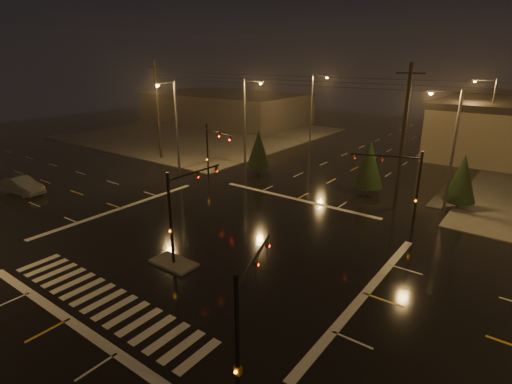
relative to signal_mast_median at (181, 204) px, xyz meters
The scene contains 22 objects.
ground 4.85m from the signal_mast_median, 90.00° to the left, with size 140.00×140.00×0.00m, color black.
sidewalk_nw 44.80m from the signal_mast_median, 132.21° to the left, with size 36.00×36.00×0.12m, color #42403B.
median_island 3.79m from the signal_mast_median, 90.00° to the right, with size 3.00×1.60×0.15m, color #42403B.
crosswalk 7.01m from the signal_mast_median, 90.00° to the right, with size 15.00×2.60×0.01m, color beige.
stop_bar_near 8.77m from the signal_mast_median, 90.00° to the right, with size 16.00×0.50×0.01m, color beige.
stop_bar_far 14.56m from the signal_mast_median, 90.00° to the left, with size 16.00×0.50×0.01m, color beige.
commercial_block 57.07m from the signal_mast_median, 127.83° to the left, with size 30.00×18.00×5.60m, color #3D3836.
signal_mast_median is the anchor object (origin of this frame).
signal_mast_ne 16.27m from the signal_mast_median, 54.28° to the left, with size 4.84×1.86×6.00m.
signal_mast_nw 16.27m from the signal_mast_median, 125.72° to the left, with size 4.84×1.86×6.00m.
signal_mast_se 12.22m from the signal_mast_median, 33.15° to the right, with size 1.55×3.87×6.00m.
streetlight_1 23.94m from the signal_mast_median, 117.96° to the left, with size 2.77×0.32×10.00m.
streetlight_2 38.78m from the signal_mast_median, 106.79° to the left, with size 2.77×0.32×10.00m.
streetlight_3 22.20m from the signal_mast_median, 59.61° to the left, with size 2.77×0.32×10.00m.
streetlight_4 40.69m from the signal_mast_median, 74.03° to the left, with size 2.77×0.32×10.00m.
streetlight_5 21.53m from the signal_mast_median, 138.30° to the left, with size 0.32×2.77×10.00m.
utility_pole_0 27.95m from the signal_mast_median, 142.19° to the left, with size 2.20×0.32×12.00m.
utility_pole_1 19.00m from the signal_mast_median, 64.89° to the left, with size 2.20×0.32×12.00m.
conifer_0 23.77m from the signal_mast_median, 58.76° to the left, with size 2.59×2.59×4.75m.
conifer_3 20.52m from the signal_mast_median, 112.67° to the left, with size 2.66×2.66×4.85m.
conifer_4 19.99m from the signal_mast_median, 77.00° to the left, with size 2.82×2.82×5.11m.
car_crossing 22.07m from the signal_mast_median, behind, with size 1.70×4.89×1.61m, color #54585B.
Camera 1 is at (17.48, -18.89, 12.41)m, focal length 28.00 mm.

